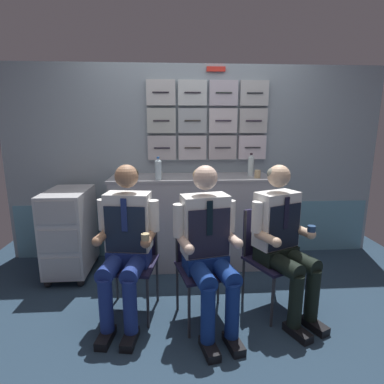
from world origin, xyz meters
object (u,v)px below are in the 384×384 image
folding_chair_right (201,254)px  water_bottle_blue_cap (158,169)px  folding_chair_left (133,250)px  espresso_cup_small (159,174)px  crew_member_by_counter (283,236)px  crew_member_right (208,243)px  folding_chair_by_counter (268,247)px  service_trolley (70,230)px  crew_member_left (126,239)px

folding_chair_right → water_bottle_blue_cap: (-0.36, 0.74, 0.58)m
folding_chair_left → espresso_cup_small: (0.19, 0.73, 0.51)m
folding_chair_right → crew_member_by_counter: 0.66m
folding_chair_right → crew_member_right: (0.04, -0.16, 0.16)m
folding_chair_left → water_bottle_blue_cap: 0.87m
folding_chair_left → folding_chair_by_counter: 1.13m
folding_chair_right → crew_member_right: bearing=-77.5°
folding_chair_left → folding_chair_right: (0.56, -0.13, 0.00)m
water_bottle_blue_cap → crew_member_by_counter: bearing=-38.4°
service_trolley → folding_chair_right: 1.48m
service_trolley → water_bottle_blue_cap: bearing=-1.0°
folding_chair_by_counter → crew_member_by_counter: crew_member_by_counter is taller
folding_chair_left → crew_member_left: (-0.02, -0.16, 0.16)m
crew_member_by_counter → folding_chair_right: bearing=176.1°
crew_member_right → folding_chair_right: bearing=102.5°
espresso_cup_small → folding_chair_by_counter: bearing=-39.1°
service_trolley → crew_member_by_counter: crew_member_by_counter is taller
folding_chair_left → crew_member_by_counter: size_ratio=0.69×
water_bottle_blue_cap → service_trolley: bearing=179.0°
crew_member_right → water_bottle_blue_cap: 1.07m
folding_chair_right → water_bottle_blue_cap: water_bottle_blue_cap is taller
crew_member_by_counter → espresso_cup_small: 1.40m
crew_member_left → crew_member_by_counter: crew_member_left is taller
crew_member_left → espresso_cup_small: size_ratio=16.94×
folding_chair_left → espresso_cup_small: size_ratio=11.54×
crew_member_left → crew_member_right: size_ratio=1.00×
crew_member_left → water_bottle_blue_cap: bearing=74.2°
folding_chair_by_counter → folding_chair_left: bearing=178.8°
crew_member_right → water_bottle_blue_cap: (-0.39, 0.90, 0.42)m
service_trolley → espresso_cup_small: espresso_cup_small is taller
espresso_cup_small → crew_member_right: bearing=-68.7°
water_bottle_blue_cap → espresso_cup_small: (-0.00, 0.12, -0.07)m
crew_member_right → folding_chair_by_counter: crew_member_right is taller
folding_chair_left → folding_chair_right: same height
folding_chair_left → crew_member_by_counter: bearing=-8.2°
folding_chair_right → crew_member_right: crew_member_right is taller
crew_member_by_counter → water_bottle_blue_cap: size_ratio=5.37×
folding_chair_left → service_trolley: bearing=138.3°
crew_member_left → crew_member_right: 0.63m
folding_chair_by_counter → crew_member_by_counter: bearing=-65.7°
folding_chair_by_counter → water_bottle_blue_cap: (-0.93, 0.64, 0.58)m
water_bottle_blue_cap → folding_chair_right: bearing=-64.2°
crew_member_left → crew_member_right: (0.61, -0.13, 0.00)m
crew_member_by_counter → water_bottle_blue_cap: (-1.00, 0.79, 0.43)m
folding_chair_left → crew_member_right: (0.59, -0.29, 0.16)m
crew_member_left → crew_member_by_counter: 1.22m
service_trolley → folding_chair_right: service_trolley is taller
folding_chair_left → folding_chair_by_counter: size_ratio=1.00×
water_bottle_blue_cap → folding_chair_by_counter: bearing=-34.5°
service_trolley → crew_member_by_counter: 2.07m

